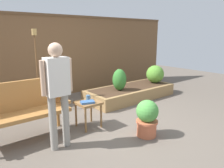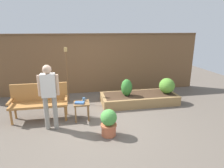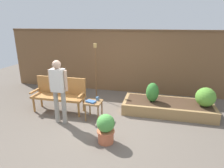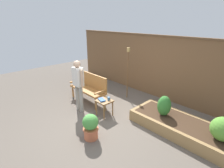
{
  "view_description": "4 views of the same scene",
  "coord_description": "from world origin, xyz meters",
  "px_view_note": "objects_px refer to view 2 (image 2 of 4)",
  "views": [
    {
      "loc": [
        -2.32,
        -2.84,
        1.68
      ],
      "look_at": [
        0.5,
        0.66,
        0.63
      ],
      "focal_mm": 34.76,
      "sensor_mm": 36.0,
      "label": 1
    },
    {
      "loc": [
        -0.42,
        -4.46,
        2.34
      ],
      "look_at": [
        0.63,
        1.07,
        0.71
      ],
      "focal_mm": 31.2,
      "sensor_mm": 36.0,
      "label": 2
    },
    {
      "loc": [
        1.16,
        -3.92,
        2.36
      ],
      "look_at": [
        0.04,
        0.8,
        0.82
      ],
      "focal_mm": 30.88,
      "sensor_mm": 36.0,
      "label": 3
    },
    {
      "loc": [
        3.0,
        -2.53,
        2.61
      ],
      "look_at": [
        -0.2,
        0.5,
        0.96
      ],
      "focal_mm": 27.5,
      "sensor_mm": 36.0,
      "label": 4
    }
  ],
  "objects_px": {
    "cup_on_table": "(84,99)",
    "book_on_table": "(80,103)",
    "shrub_far_corner": "(167,86)",
    "potted_boxwood": "(109,122)",
    "shrub_near_bench": "(127,88)",
    "tiki_torch": "(67,66)",
    "garden_bench": "(39,99)",
    "side_table": "(82,105)",
    "person_by_bench": "(49,92)"
  },
  "relations": [
    {
      "from": "cup_on_table",
      "to": "book_on_table",
      "type": "bearing_deg",
      "value": -126.63
    },
    {
      "from": "shrub_far_corner",
      "to": "potted_boxwood",
      "type": "bearing_deg",
      "value": -142.3
    },
    {
      "from": "book_on_table",
      "to": "shrub_near_bench",
      "type": "xyz_separation_m",
      "value": [
        1.47,
        0.84,
        0.07
      ]
    },
    {
      "from": "tiki_torch",
      "to": "potted_boxwood",
      "type": "bearing_deg",
      "value": -67.8
    },
    {
      "from": "cup_on_table",
      "to": "shrub_near_bench",
      "type": "relative_size",
      "value": 0.21
    },
    {
      "from": "garden_bench",
      "to": "book_on_table",
      "type": "height_order",
      "value": "garden_bench"
    },
    {
      "from": "cup_on_table",
      "to": "side_table",
      "type": "bearing_deg",
      "value": -124.05
    },
    {
      "from": "shrub_near_bench",
      "to": "person_by_bench",
      "type": "height_order",
      "value": "person_by_bench"
    },
    {
      "from": "shrub_near_bench",
      "to": "tiki_torch",
      "type": "height_order",
      "value": "tiki_torch"
    },
    {
      "from": "garden_bench",
      "to": "potted_boxwood",
      "type": "bearing_deg",
      "value": -36.19
    },
    {
      "from": "person_by_bench",
      "to": "side_table",
      "type": "bearing_deg",
      "value": 26.07
    },
    {
      "from": "shrub_near_bench",
      "to": "tiki_torch",
      "type": "relative_size",
      "value": 0.3
    },
    {
      "from": "book_on_table",
      "to": "garden_bench",
      "type": "bearing_deg",
      "value": 178.41
    },
    {
      "from": "shrub_near_bench",
      "to": "person_by_bench",
      "type": "relative_size",
      "value": 0.34
    },
    {
      "from": "side_table",
      "to": "potted_boxwood",
      "type": "relative_size",
      "value": 0.77
    },
    {
      "from": "garden_bench",
      "to": "shrub_near_bench",
      "type": "bearing_deg",
      "value": 11.21
    },
    {
      "from": "cup_on_table",
      "to": "potted_boxwood",
      "type": "relative_size",
      "value": 0.18
    },
    {
      "from": "potted_boxwood",
      "to": "tiki_torch",
      "type": "distance_m",
      "value": 2.64
    },
    {
      "from": "garden_bench",
      "to": "potted_boxwood",
      "type": "height_order",
      "value": "garden_bench"
    },
    {
      "from": "garden_bench",
      "to": "shrub_far_corner",
      "type": "height_order",
      "value": "garden_bench"
    },
    {
      "from": "side_table",
      "to": "shrub_near_bench",
      "type": "height_order",
      "value": "shrub_near_bench"
    },
    {
      "from": "potted_boxwood",
      "to": "side_table",
      "type": "bearing_deg",
      "value": 121.57
    },
    {
      "from": "cup_on_table",
      "to": "shrub_near_bench",
      "type": "xyz_separation_m",
      "value": [
        1.35,
        0.68,
        0.04
      ]
    },
    {
      "from": "person_by_bench",
      "to": "book_on_table",
      "type": "bearing_deg",
      "value": 23.7
    },
    {
      "from": "potted_boxwood",
      "to": "garden_bench",
      "type": "bearing_deg",
      "value": 143.81
    },
    {
      "from": "cup_on_table",
      "to": "shrub_near_bench",
      "type": "bearing_deg",
      "value": 26.81
    },
    {
      "from": "side_table",
      "to": "cup_on_table",
      "type": "distance_m",
      "value": 0.18
    },
    {
      "from": "side_table",
      "to": "person_by_bench",
      "type": "bearing_deg",
      "value": -153.93
    },
    {
      "from": "side_table",
      "to": "person_by_bench",
      "type": "distance_m",
      "value": 0.98
    },
    {
      "from": "cup_on_table",
      "to": "shrub_far_corner",
      "type": "xyz_separation_m",
      "value": [
        2.69,
        0.68,
        0.02
      ]
    },
    {
      "from": "tiki_torch",
      "to": "shrub_near_bench",
      "type": "bearing_deg",
      "value": -18.65
    },
    {
      "from": "book_on_table",
      "to": "potted_boxwood",
      "type": "bearing_deg",
      "value": -37.32
    },
    {
      "from": "cup_on_table",
      "to": "potted_boxwood",
      "type": "xyz_separation_m",
      "value": [
        0.49,
        -1.02,
        -0.2
      ]
    },
    {
      "from": "book_on_table",
      "to": "tiki_torch",
      "type": "distance_m",
      "value": 1.65
    },
    {
      "from": "cup_on_table",
      "to": "book_on_table",
      "type": "height_order",
      "value": "cup_on_table"
    },
    {
      "from": "book_on_table",
      "to": "shrub_near_bench",
      "type": "height_order",
      "value": "shrub_near_bench"
    },
    {
      "from": "potted_boxwood",
      "to": "shrub_near_bench",
      "type": "height_order",
      "value": "shrub_near_bench"
    },
    {
      "from": "shrub_near_bench",
      "to": "potted_boxwood",
      "type": "bearing_deg",
      "value": -116.78
    },
    {
      "from": "tiki_torch",
      "to": "person_by_bench",
      "type": "xyz_separation_m",
      "value": [
        -0.35,
        -1.75,
        -0.27
      ]
    },
    {
      "from": "shrub_far_corner",
      "to": "person_by_bench",
      "type": "xyz_separation_m",
      "value": [
        -3.49,
        -1.14,
        0.38
      ]
    },
    {
      "from": "book_on_table",
      "to": "potted_boxwood",
      "type": "height_order",
      "value": "potted_boxwood"
    },
    {
      "from": "book_on_table",
      "to": "shrub_far_corner",
      "type": "distance_m",
      "value": 2.93
    },
    {
      "from": "cup_on_table",
      "to": "tiki_torch",
      "type": "relative_size",
      "value": 0.06
    },
    {
      "from": "tiki_torch",
      "to": "person_by_bench",
      "type": "height_order",
      "value": "tiki_torch"
    },
    {
      "from": "book_on_table",
      "to": "tiki_torch",
      "type": "bearing_deg",
      "value": 119.82
    },
    {
      "from": "potted_boxwood",
      "to": "tiki_torch",
      "type": "xyz_separation_m",
      "value": [
        -0.94,
        2.3,
        0.88
      ]
    },
    {
      "from": "side_table",
      "to": "shrub_near_bench",
      "type": "distance_m",
      "value": 1.63
    },
    {
      "from": "shrub_near_bench",
      "to": "person_by_bench",
      "type": "distance_m",
      "value": 2.46
    },
    {
      "from": "shrub_far_corner",
      "to": "cup_on_table",
      "type": "bearing_deg",
      "value": -165.77
    },
    {
      "from": "shrub_far_corner",
      "to": "tiki_torch",
      "type": "height_order",
      "value": "tiki_torch"
    }
  ]
}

